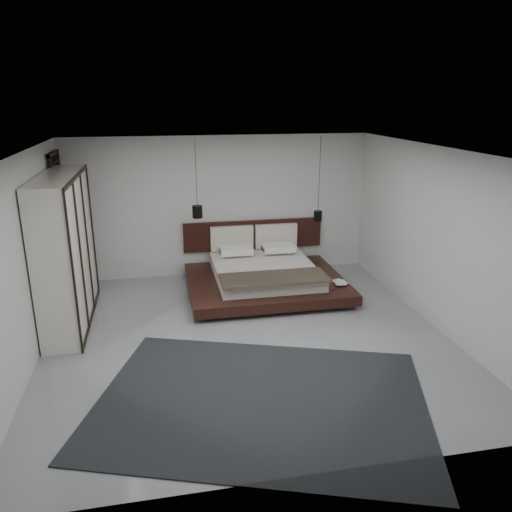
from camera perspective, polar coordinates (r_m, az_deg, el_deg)
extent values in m
plane|color=gray|center=(7.73, -0.97, -9.24)|extent=(6.00, 6.00, 0.00)
plane|color=white|center=(6.92, -1.09, 11.87)|extent=(6.00, 6.00, 0.00)
plane|color=silver|center=(10.08, -4.10, 5.66)|extent=(6.00, 0.00, 6.00)
plane|color=silver|center=(4.50, 5.95, -10.39)|extent=(6.00, 0.00, 6.00)
plane|color=silver|center=(7.32, -24.82, -0.69)|extent=(0.00, 6.00, 6.00)
plane|color=silver|center=(8.26, 19.93, 1.89)|extent=(0.00, 6.00, 6.00)
cube|color=black|center=(9.64, -21.33, 3.31)|extent=(0.05, 0.90, 2.60)
cube|color=black|center=(9.40, 1.11, -3.88)|extent=(2.25, 1.84, 0.08)
cube|color=black|center=(9.35, 1.12, -3.12)|extent=(2.87, 2.36, 0.18)
cube|color=silver|center=(9.40, 0.95, -1.67)|extent=(1.84, 2.05, 0.23)
cube|color=black|center=(8.62, 2.08, -2.54)|extent=(1.86, 0.72, 0.05)
cube|color=white|center=(10.01, -2.41, 0.58)|extent=(0.64, 0.41, 0.12)
cube|color=white|center=(10.17, 2.39, 0.87)|extent=(0.64, 0.41, 0.12)
cube|color=white|center=(9.85, -2.28, 0.67)|extent=(0.64, 0.41, 0.12)
cube|color=white|center=(10.02, 2.58, 0.96)|extent=(0.64, 0.41, 0.12)
cube|color=black|center=(10.28, -0.31, 2.47)|extent=(2.87, 0.08, 0.60)
cube|color=beige|center=(10.13, -2.77, 2.03)|extent=(0.87, 0.10, 0.50)
cube|color=beige|center=(10.30, 2.31, 2.31)|extent=(0.87, 0.10, 0.50)
imported|color=#99724C|center=(9.17, 9.03, -3.08)|extent=(0.28, 0.32, 0.03)
imported|color=#99724C|center=(9.13, 8.99, -3.02)|extent=(0.25, 0.30, 0.02)
cylinder|color=black|center=(9.26, -6.88, 9.45)|extent=(0.01, 0.01, 1.23)
cylinder|color=black|center=(9.40, -6.71, 5.05)|extent=(0.19, 0.19, 0.23)
cylinder|color=#FFE0B2|center=(9.42, -6.69, 4.45)|extent=(0.14, 0.14, 0.01)
cylinder|color=black|center=(9.75, 7.27, 9.24)|extent=(0.01, 0.01, 1.43)
cylinder|color=black|center=(9.90, 7.08, 4.57)|extent=(0.16, 0.16, 0.20)
cylinder|color=#FFE0B2|center=(9.92, 7.07, 4.10)|extent=(0.12, 0.12, 0.01)
cube|color=silver|center=(8.41, -20.95, 0.56)|extent=(0.55, 2.38, 2.38)
cube|color=black|center=(8.11, -19.84, 8.54)|extent=(0.03, 2.38, 0.06)
cube|color=black|center=(8.75, -18.25, -6.60)|extent=(0.03, 2.38, 0.06)
cube|color=black|center=(7.24, -20.14, -2.05)|extent=(0.03, 0.05, 2.38)
cube|color=black|center=(7.98, -19.35, -0.15)|extent=(0.03, 0.05, 2.38)
cube|color=black|center=(8.74, -18.71, 1.43)|extent=(0.03, 0.05, 2.38)
cube|color=black|center=(9.50, -18.16, 2.76)|extent=(0.03, 0.05, 2.38)
cube|color=black|center=(6.26, 0.62, -16.25)|extent=(4.62, 3.93, 0.02)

